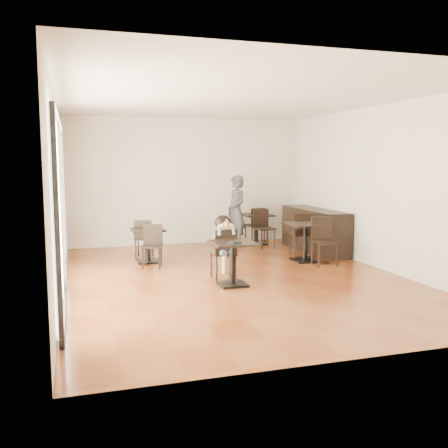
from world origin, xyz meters
name	(u,v)px	position (x,y,z in m)	size (l,w,h in m)	color
floor	(234,277)	(0.00, 0.00, 0.00)	(6.00, 8.00, 0.01)	brown
ceiling	(234,98)	(0.00, 0.00, 3.20)	(6.00, 8.00, 0.01)	white
wall_back	(185,182)	(0.00, 4.00, 1.60)	(6.00, 0.01, 3.20)	beige
wall_front	(354,211)	(0.00, -4.00, 1.60)	(6.00, 0.01, 3.20)	beige
wall_left	(57,193)	(-3.00, 0.00, 1.60)	(0.01, 8.00, 3.20)	beige
wall_right	(379,187)	(3.00, 0.00, 1.60)	(0.01, 8.00, 3.20)	beige
storefront_window	(59,208)	(-2.97, -0.50, 1.40)	(0.04, 4.50, 2.60)	white
child_table	(233,264)	(-0.20, -0.56, 0.38)	(0.72, 0.72, 0.76)	black
child_chair	(223,254)	(-0.20, -0.01, 0.45)	(0.41, 0.41, 0.91)	black
child	(223,247)	(-0.20, -0.01, 0.57)	(0.41, 0.57, 1.14)	slate
plate	(234,242)	(-0.20, -0.66, 0.76)	(0.26, 0.26, 0.02)	black
pizza_slice	(226,225)	(-0.20, -0.20, 0.99)	(0.27, 0.20, 0.06)	#D4BC72
adult_patron	(236,212)	(1.07, 3.07, 0.89)	(0.65, 0.43, 1.78)	#3D3D42
cafe_table_mid	(305,242)	(1.91, 0.99, 0.41)	(0.77, 0.77, 0.82)	black
cafe_table_left	(148,246)	(-1.29, 1.83, 0.36)	(0.67, 0.67, 0.71)	black
cafe_table_back	(257,229)	(1.72, 3.37, 0.39)	(0.73, 0.73, 0.78)	black
chair_mid_a	(301,234)	(2.08, 1.54, 0.49)	(0.44, 0.44, 0.98)	black
chair_mid_b	(325,242)	(2.08, 0.44, 0.49)	(0.44, 0.44, 0.98)	black
chair_left_a	(144,238)	(-1.29, 2.38, 0.43)	(0.38, 0.38, 0.85)	black
chair_left_b	(152,247)	(-1.29, 1.28, 0.43)	(0.38, 0.38, 0.85)	black
chair_back_a	(255,225)	(1.72, 3.50, 0.47)	(0.42, 0.42, 0.93)	black
chair_back_b	(265,229)	(1.72, 2.82, 0.47)	(0.42, 0.42, 0.93)	black
service_counter	(314,230)	(2.65, 2.00, 0.50)	(0.60, 2.40, 1.00)	black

